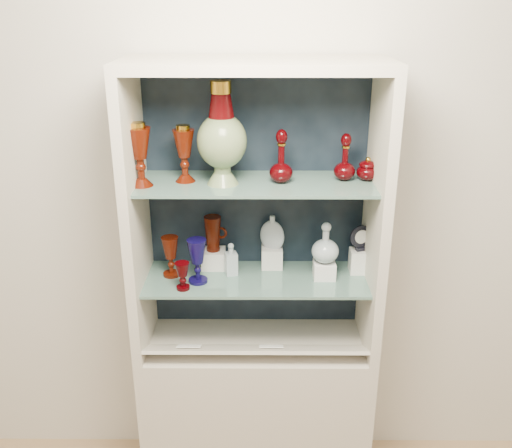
{
  "coord_description": "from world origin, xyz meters",
  "views": [
    {
      "loc": [
        0.01,
        -0.59,
        2.15
      ],
      "look_at": [
        0.0,
        1.53,
        1.3
      ],
      "focal_mm": 40.0,
      "sensor_mm": 36.0,
      "label": 1
    }
  ],
  "objects_px": {
    "pedestal_lamp_left": "(140,155)",
    "ruby_decanter_b": "(345,156)",
    "ruby_goblet_small": "(183,276)",
    "flat_flask": "(272,231)",
    "ruby_goblet_tall": "(171,256)",
    "clear_square_bottle": "(231,259)",
    "clear_round_decanter": "(326,244)",
    "ruby_decanter_a": "(281,153)",
    "pedestal_lamp_right": "(184,154)",
    "cameo_medallion": "(361,238)",
    "lidded_bowl": "(367,168)",
    "cobalt_goblet": "(197,261)",
    "ruby_pitcher": "(213,234)",
    "enamel_urn": "(222,134)"
  },
  "relations": [
    {
      "from": "clear_round_decanter",
      "to": "ruby_goblet_small",
      "type": "bearing_deg",
      "value": -169.63
    },
    {
      "from": "cobalt_goblet",
      "to": "ruby_goblet_small",
      "type": "xyz_separation_m",
      "value": [
        -0.05,
        -0.06,
        -0.04
      ]
    },
    {
      "from": "pedestal_lamp_right",
      "to": "cobalt_goblet",
      "type": "bearing_deg",
      "value": -52.31
    },
    {
      "from": "ruby_decanter_a",
      "to": "ruby_decanter_b",
      "type": "relative_size",
      "value": 1.18
    },
    {
      "from": "cobalt_goblet",
      "to": "cameo_medallion",
      "type": "distance_m",
      "value": 0.69
    },
    {
      "from": "pedestal_lamp_right",
      "to": "ruby_goblet_tall",
      "type": "distance_m",
      "value": 0.45
    },
    {
      "from": "pedestal_lamp_left",
      "to": "cobalt_goblet",
      "type": "relative_size",
      "value": 1.3
    },
    {
      "from": "ruby_decanter_b",
      "to": "cobalt_goblet",
      "type": "distance_m",
      "value": 0.73
    },
    {
      "from": "lidded_bowl",
      "to": "flat_flask",
      "type": "xyz_separation_m",
      "value": [
        -0.37,
        0.08,
        -0.3
      ]
    },
    {
      "from": "clear_square_bottle",
      "to": "ruby_decanter_a",
      "type": "bearing_deg",
      "value": -10.02
    },
    {
      "from": "ruby_goblet_tall",
      "to": "clear_square_bottle",
      "type": "bearing_deg",
      "value": 3.12
    },
    {
      "from": "pedestal_lamp_right",
      "to": "cameo_medallion",
      "type": "relative_size",
      "value": 1.9
    },
    {
      "from": "ruby_decanter_b",
      "to": "lidded_bowl",
      "type": "xyz_separation_m",
      "value": [
        0.09,
        -0.0,
        -0.05
      ]
    },
    {
      "from": "cobalt_goblet",
      "to": "pedestal_lamp_right",
      "type": "bearing_deg",
      "value": 127.69
    },
    {
      "from": "pedestal_lamp_right",
      "to": "ruby_goblet_small",
      "type": "relative_size",
      "value": 1.93
    },
    {
      "from": "cameo_medallion",
      "to": "lidded_bowl",
      "type": "bearing_deg",
      "value": -108.67
    },
    {
      "from": "ruby_pitcher",
      "to": "pedestal_lamp_left",
      "type": "bearing_deg",
      "value": -135.89
    },
    {
      "from": "pedestal_lamp_right",
      "to": "cobalt_goblet",
      "type": "height_order",
      "value": "pedestal_lamp_right"
    },
    {
      "from": "lidded_bowl",
      "to": "ruby_goblet_small",
      "type": "distance_m",
      "value": 0.85
    },
    {
      "from": "lidded_bowl",
      "to": "flat_flask",
      "type": "relative_size",
      "value": 0.64
    },
    {
      "from": "cobalt_goblet",
      "to": "flat_flask",
      "type": "xyz_separation_m",
      "value": [
        0.31,
        0.15,
        0.07
      ]
    },
    {
      "from": "pedestal_lamp_left",
      "to": "ruby_decanter_b",
      "type": "distance_m",
      "value": 0.79
    },
    {
      "from": "ruby_decanter_b",
      "to": "pedestal_lamp_right",
      "type": "bearing_deg",
      "value": -178.39
    },
    {
      "from": "pedestal_lamp_left",
      "to": "clear_round_decanter",
      "type": "xyz_separation_m",
      "value": [
        0.73,
        0.05,
        -0.39
      ]
    },
    {
      "from": "clear_square_bottle",
      "to": "flat_flask",
      "type": "bearing_deg",
      "value": 23.19
    },
    {
      "from": "lidded_bowl",
      "to": "cameo_medallion",
      "type": "xyz_separation_m",
      "value": [
        0.0,
        0.03,
        -0.31
      ]
    },
    {
      "from": "ruby_decanter_b",
      "to": "clear_round_decanter",
      "type": "relative_size",
      "value": 1.18
    },
    {
      "from": "ruby_decanter_a",
      "to": "flat_flask",
      "type": "relative_size",
      "value": 1.55
    },
    {
      "from": "clear_round_decanter",
      "to": "pedestal_lamp_left",
      "type": "bearing_deg",
      "value": -176.05
    },
    {
      "from": "lidded_bowl",
      "to": "cameo_medallion",
      "type": "height_order",
      "value": "lidded_bowl"
    },
    {
      "from": "flat_flask",
      "to": "pedestal_lamp_right",
      "type": "bearing_deg",
      "value": -144.91
    },
    {
      "from": "pedestal_lamp_left",
      "to": "ruby_goblet_tall",
      "type": "bearing_deg",
      "value": 38.3
    },
    {
      "from": "ruby_pitcher",
      "to": "ruby_decanter_b",
      "type": "bearing_deg",
      "value": 6.38
    },
    {
      "from": "ruby_decanter_b",
      "to": "ruby_goblet_small",
      "type": "distance_m",
      "value": 0.8
    },
    {
      "from": "enamel_urn",
      "to": "lidded_bowl",
      "type": "distance_m",
      "value": 0.59
    },
    {
      "from": "pedestal_lamp_right",
      "to": "cameo_medallion",
      "type": "height_order",
      "value": "pedestal_lamp_right"
    },
    {
      "from": "ruby_decanter_a",
      "to": "ruby_goblet_tall",
      "type": "bearing_deg",
      "value": 177.21
    },
    {
      "from": "ruby_decanter_b",
      "to": "lidded_bowl",
      "type": "distance_m",
      "value": 0.1
    },
    {
      "from": "ruby_decanter_a",
      "to": "flat_flask",
      "type": "height_order",
      "value": "ruby_decanter_a"
    },
    {
      "from": "pedestal_lamp_right",
      "to": "lidded_bowl",
      "type": "bearing_deg",
      "value": 1.35
    },
    {
      "from": "pedestal_lamp_right",
      "to": "cameo_medallion",
      "type": "bearing_deg",
      "value": 3.72
    },
    {
      "from": "enamel_urn",
      "to": "clear_round_decanter",
      "type": "relative_size",
      "value": 2.33
    },
    {
      "from": "pedestal_lamp_left",
      "to": "clear_square_bottle",
      "type": "relative_size",
      "value": 1.72
    },
    {
      "from": "clear_square_bottle",
      "to": "clear_round_decanter",
      "type": "xyz_separation_m",
      "value": [
        0.39,
        -0.03,
        0.08
      ]
    },
    {
      "from": "enamel_urn",
      "to": "clear_square_bottle",
      "type": "xyz_separation_m",
      "value": [
        0.02,
        0.05,
        -0.55
      ]
    },
    {
      "from": "clear_square_bottle",
      "to": "lidded_bowl",
      "type": "bearing_deg",
      "value": -0.41
    },
    {
      "from": "ruby_decanter_b",
      "to": "flat_flask",
      "type": "distance_m",
      "value": 0.46
    },
    {
      "from": "ruby_goblet_small",
      "to": "flat_flask",
      "type": "distance_m",
      "value": 0.43
    },
    {
      "from": "enamel_urn",
      "to": "ruby_goblet_tall",
      "type": "relative_size",
      "value": 2.25
    },
    {
      "from": "ruby_goblet_small",
      "to": "clear_round_decanter",
      "type": "distance_m",
      "value": 0.6
    }
  ]
}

